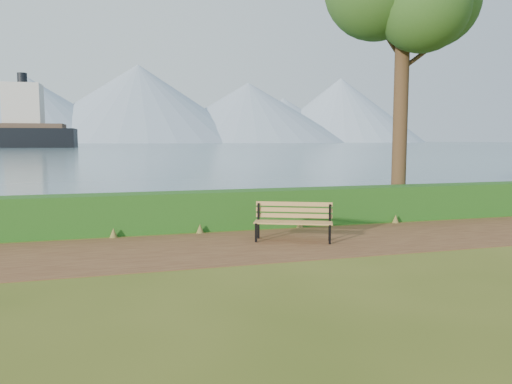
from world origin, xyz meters
name	(u,v)px	position (x,y,z in m)	size (l,w,h in m)	color
ground	(266,247)	(0.00, 0.00, 0.00)	(140.00, 140.00, 0.00)	#425017
path	(262,245)	(0.00, 0.30, 0.01)	(40.00, 3.40, 0.01)	#502D1B
hedge	(237,209)	(0.00, 2.60, 0.50)	(32.00, 0.85, 1.00)	#194212
water	(116,144)	(0.00, 260.00, 0.01)	(700.00, 510.00, 0.00)	#455F6F
mountains	(101,107)	(-9.17, 406.05, 27.70)	(585.00, 190.00, 70.00)	#8094AB
bench	(293,219)	(0.84, 0.52, 0.52)	(1.85, 1.20, 0.90)	black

